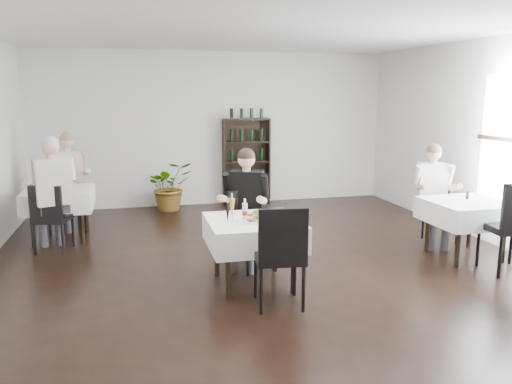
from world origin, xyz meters
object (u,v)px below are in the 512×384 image
potted_tree (170,186)px  diner_main (245,199)px  wine_shelf (246,162)px  main_table (253,232)px

potted_tree → diner_main: size_ratio=0.62×
wine_shelf → diner_main: size_ratio=1.16×
wine_shelf → main_table: 4.41m
main_table → potted_tree: (-0.64, 4.09, -0.15)m
main_table → diner_main: (0.05, 0.65, 0.25)m
potted_tree → diner_main: 3.53m
wine_shelf → potted_tree: 1.60m
potted_tree → diner_main: bearing=-78.5°
potted_tree → diner_main: diner_main is taller
wine_shelf → main_table: size_ratio=1.70×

